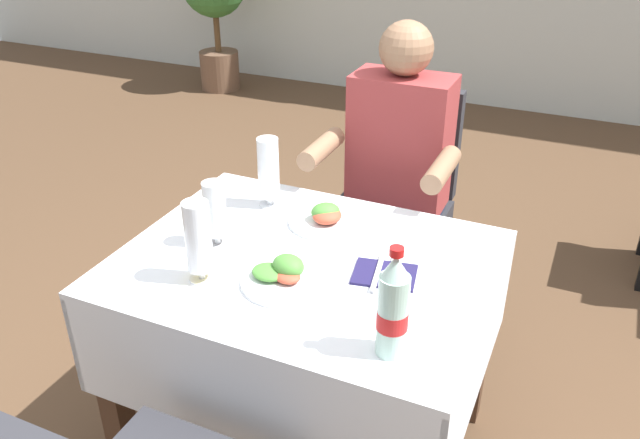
{
  "coord_description": "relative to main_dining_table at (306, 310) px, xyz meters",
  "views": [
    {
      "loc": [
        0.65,
        -1.35,
        1.73
      ],
      "look_at": [
        -0.03,
        0.17,
        0.81
      ],
      "focal_mm": 36.63,
      "sensor_mm": 36.0,
      "label": 1
    }
  ],
  "objects": [
    {
      "name": "beer_glass_left",
      "position": [
        -0.27,
        -0.03,
        0.28
      ],
      "size": [
        0.07,
        0.07,
        0.2
      ],
      "color": "white",
      "rests_on": "main_dining_table"
    },
    {
      "name": "seated_diner_far",
      "position": [
        0.03,
        0.7,
        0.15
      ],
      "size": [
        0.5,
        0.46,
        1.26
      ],
      "color": "#282D42",
      "rests_on": "ground"
    },
    {
      "name": "potted_plant_corner",
      "position": [
        -2.35,
        3.26,
        0.17
      ],
      "size": [
        0.52,
        0.52,
        1.12
      ],
      "color": "brown",
      "rests_on": "ground"
    },
    {
      "name": "cola_bottle_primary",
      "position": [
        0.35,
        -0.28,
        0.3
      ],
      "size": [
        0.07,
        0.07,
        0.28
      ],
      "color": "silver",
      "rests_on": "main_dining_table"
    },
    {
      "name": "plate_far_diner",
      "position": [
        -0.03,
        0.22,
        0.2
      ],
      "size": [
        0.24,
        0.24,
        0.07
      ],
      "color": "white",
      "rests_on": "main_dining_table"
    },
    {
      "name": "napkin_cutlery_set",
      "position": [
        0.23,
        0.01,
        0.18
      ],
      "size": [
        0.19,
        0.2,
        0.01
      ],
      "color": "#231E4C",
      "rests_on": "main_dining_table"
    },
    {
      "name": "beer_glass_right",
      "position": [
        -0.21,
        -0.2,
        0.3
      ],
      "size": [
        0.07,
        0.07,
        0.23
      ],
      "color": "white",
      "rests_on": "main_dining_table"
    },
    {
      "name": "main_dining_table",
      "position": [
        0.0,
        0.0,
        0.0
      ],
      "size": [
        1.05,
        0.83,
        0.73
      ],
      "color": "white",
      "rests_on": "ground"
    },
    {
      "name": "plate_near_camera",
      "position": [
        -0.01,
        -0.12,
        0.2
      ],
      "size": [
        0.24,
        0.24,
        0.07
      ],
      "color": "white",
      "rests_on": "main_dining_table"
    },
    {
      "name": "beer_glass_middle",
      "position": [
        -0.25,
        0.25,
        0.29
      ],
      "size": [
        0.07,
        0.07,
        0.23
      ],
      "color": "white",
      "rests_on": "main_dining_table"
    },
    {
      "name": "chair_far_diner_seat",
      "position": [
        0.0,
        0.8,
        -0.0
      ],
      "size": [
        0.44,
        0.5,
        0.97
      ],
      "color": "#2D2D33",
      "rests_on": "ground"
    }
  ]
}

